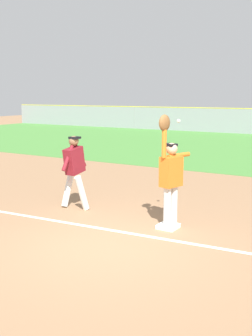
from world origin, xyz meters
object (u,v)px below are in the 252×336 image
at_px(fielder, 170,173).
at_px(runner, 74,167).
at_px(first_base, 168,226).
at_px(parked_car_tan, 243,121).
at_px(baseball, 179,121).
at_px(parked_car_black, 170,119).

height_order(fielder, runner, fielder).
distance_m(first_base, parked_car_tan, 24.75).
relative_size(fielder, runner, 1.33).
height_order(baseball, parked_car_black, baseball).
bearing_deg(baseball, parked_car_tan, 101.77).
relative_size(first_base, fielder, 0.17).
height_order(first_base, parked_car_black, parked_car_black).
relative_size(runner, baseball, 23.24).
bearing_deg(parked_car_black, baseball, -59.86).
distance_m(baseball, parked_car_tan, 24.39).
relative_size(baseball, parked_car_tan, 0.02).
height_order(fielder, parked_car_tan, fielder).
height_order(first_base, baseball, baseball).
distance_m(baseball, parked_car_black, 25.88).
bearing_deg(runner, first_base, -2.40).
distance_m(first_base, fielder, 1.08).
distance_m(fielder, parked_car_black, 26.15).
bearing_deg(first_base, parked_car_black, 114.50).
bearing_deg(fielder, baseball, -73.64).
bearing_deg(fielder, parked_car_tan, -61.82).
bearing_deg(parked_car_tan, runner, -86.80).
xyz_separation_m(first_base, runner, (-2.50, 0.20, 0.96)).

